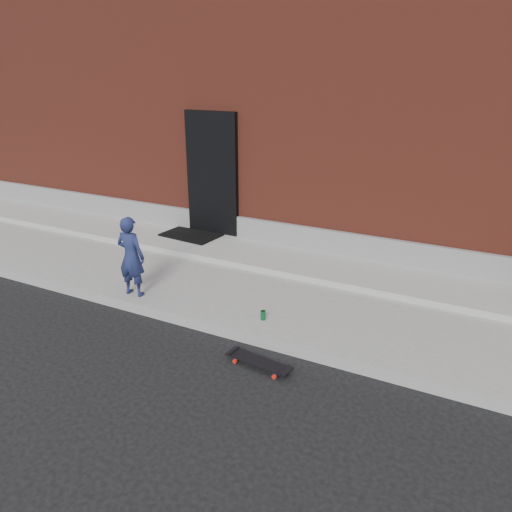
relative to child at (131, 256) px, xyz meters
The scene contains 8 objects.
ground 2.42m from the child, ahead, with size 80.00×80.00×0.00m, color black.
sidewalk 2.69m from the child, 28.55° to the left, with size 20.00×3.00×0.15m, color gray.
apron 3.18m from the child, 43.15° to the left, with size 20.00×1.20×0.10m, color gray.
building 7.33m from the child, 71.25° to the left, with size 20.00×8.10×5.00m.
child is the anchor object (origin of this frame).
skateboard 2.54m from the child, 15.40° to the right, with size 0.81×0.30×0.09m.
soda_can 2.09m from the child, ahead, with size 0.07×0.07×0.13m, color #177337.
doormat 2.56m from the child, 104.03° to the left, with size 1.06×0.85×0.03m, color black.
Camera 1 is at (2.32, -4.79, 3.26)m, focal length 35.00 mm.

